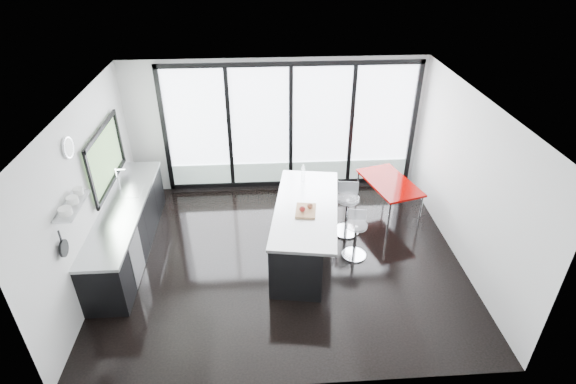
{
  "coord_description": "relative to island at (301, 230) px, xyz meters",
  "views": [
    {
      "loc": [
        -0.33,
        -6.06,
        5.01
      ],
      "look_at": [
        0.1,
        0.3,
        1.15
      ],
      "focal_mm": 28.0,
      "sensor_mm": 36.0,
      "label": 1
    }
  ],
  "objects": [
    {
      "name": "counter_cabinets",
      "position": [
        -2.98,
        0.28,
        -0.04
      ],
      "size": [
        0.69,
        3.24,
        1.36
      ],
      "color": "black",
      "rests_on": "floor"
    },
    {
      "name": "bar_stool_far",
      "position": [
        0.9,
        0.56,
        -0.12
      ],
      "size": [
        0.54,
        0.54,
        0.77
      ],
      "primitive_type": "cylinder",
      "rotation": [
        0.0,
        0.0,
        -0.14
      ],
      "color": "silver",
      "rests_on": "floor"
    },
    {
      "name": "floor",
      "position": [
        -0.31,
        -0.12,
        -0.5
      ],
      "size": [
        6.0,
        5.0,
        0.0
      ],
      "primitive_type": "cube",
      "color": "black",
      "rests_on": "ground"
    },
    {
      "name": "wall_right",
      "position": [
        2.69,
        -0.12,
        0.9
      ],
      "size": [
        0.0,
        5.0,
        2.8
      ],
      "primitive_type": "cube",
      "color": "silver",
      "rests_on": "ground"
    },
    {
      "name": "wall_front",
      "position": [
        -0.31,
        -2.62,
        0.9
      ],
      "size": [
        6.0,
        0.0,
        2.8
      ],
      "primitive_type": "cube",
      "color": "silver",
      "rests_on": "ground"
    },
    {
      "name": "wall_left",
      "position": [
        -3.28,
        0.15,
        1.06
      ],
      "size": [
        0.26,
        5.0,
        2.8
      ],
      "color": "silver",
      "rests_on": "ground"
    },
    {
      "name": "island",
      "position": [
        0.0,
        0.0,
        0.0
      ],
      "size": [
        1.39,
        2.55,
        1.28
      ],
      "color": "black",
      "rests_on": "floor"
    },
    {
      "name": "red_table",
      "position": [
        1.81,
        1.14,
        -0.14
      ],
      "size": [
        1.11,
        1.51,
        0.72
      ],
      "primitive_type": "cube",
      "rotation": [
        0.0,
        0.0,
        0.27
      ],
      "color": "#790200",
      "rests_on": "floor"
    },
    {
      "name": "wall_back",
      "position": [
        -0.04,
        2.35,
        0.77
      ],
      "size": [
        6.0,
        0.09,
        2.8
      ],
      "color": "silver",
      "rests_on": "ground"
    },
    {
      "name": "bar_stool_near",
      "position": [
        0.92,
        -0.14,
        -0.17
      ],
      "size": [
        0.49,
        0.49,
        0.67
      ],
      "primitive_type": "cylinder",
      "rotation": [
        0.0,
        0.0,
        -0.17
      ],
      "color": "silver",
      "rests_on": "floor"
    },
    {
      "name": "ceiling",
      "position": [
        -0.31,
        -0.12,
        2.3
      ],
      "size": [
        6.0,
        5.0,
        0.0
      ],
      "primitive_type": "cube",
      "color": "white",
      "rests_on": "wall_back"
    }
  ]
}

